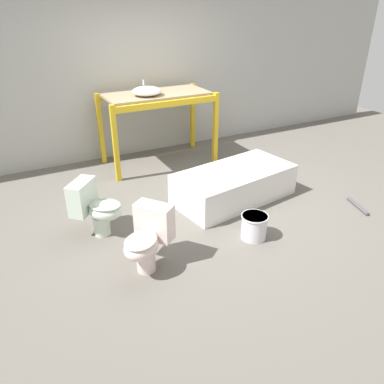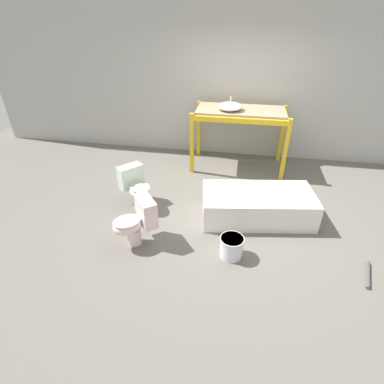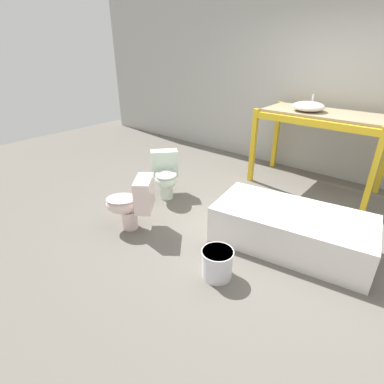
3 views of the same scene
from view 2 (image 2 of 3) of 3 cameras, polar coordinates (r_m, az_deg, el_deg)
ground_plane at (r=4.85m, az=7.25°, el=-2.70°), size 12.00×12.00×0.00m
warehouse_wall_rear at (r=6.23m, az=9.69°, el=20.93°), size 10.80×0.08×3.20m
shelving_rack at (r=5.77m, az=9.16°, el=13.57°), size 1.75×0.88×1.15m
sink_basin at (r=5.61m, az=7.26°, el=15.88°), size 0.44×0.44×0.21m
bathtub_main at (r=4.55m, az=12.37°, el=-2.14°), size 1.72×1.03×0.43m
toilet_near at (r=3.98m, az=-10.60°, el=-5.41°), size 0.65×0.61×0.65m
toilet_far at (r=4.73m, az=-10.57°, el=1.11°), size 0.64×0.62×0.65m
bucket_white at (r=3.87m, az=7.54°, el=-10.27°), size 0.31×0.31×0.29m
loose_pipe at (r=4.24m, az=30.53°, el=-13.40°), size 0.17×0.45×0.05m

